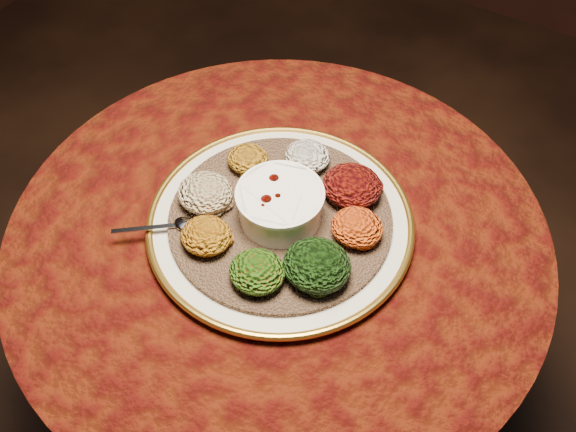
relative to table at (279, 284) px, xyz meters
The scene contains 13 objects.
table is the anchor object (origin of this frame).
platter 0.19m from the table, 81.09° to the left, with size 0.47×0.47×0.02m.
injera 0.20m from the table, 81.09° to the left, with size 0.39×0.39×0.01m, color brown.
stew_bowl 0.24m from the table, 81.09° to the left, with size 0.15×0.15×0.06m.
spoon 0.27m from the table, 143.24° to the right, with size 0.12×0.10×0.01m.
portion_ayib 0.27m from the table, 98.92° to the left, with size 0.08×0.08×0.04m, color silver.
portion_kitfo 0.27m from the table, 53.69° to the left, with size 0.11×0.10×0.05m, color black.
portion_tikil 0.27m from the table, 16.70° to the left, with size 0.09×0.08×0.04m, color #AF610E.
portion_gomen 0.27m from the table, 29.63° to the right, with size 0.11×0.11×0.05m, color black.
portion_mixveg 0.26m from the table, 72.52° to the right, with size 0.09×0.09×0.04m, color maroon.
portion_kik 0.26m from the table, 124.95° to the right, with size 0.09×0.08×0.04m, color #9B640D.
portion_timatim 0.27m from the table, 166.33° to the right, with size 0.10×0.09×0.05m, color maroon.
portion_shiro 0.27m from the table, 144.73° to the left, with size 0.08×0.07×0.04m, color #9F6213.
Camera 1 is at (0.37, -0.58, 1.63)m, focal length 40.00 mm.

